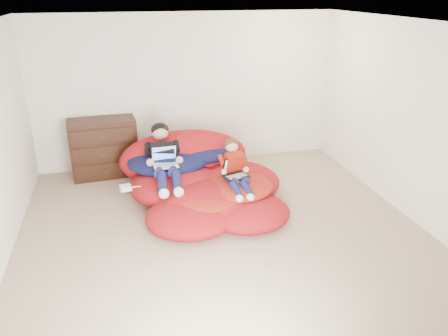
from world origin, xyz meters
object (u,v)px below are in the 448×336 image
dresser (104,148)px  beanbag_pile (200,181)px  laptop_white (165,160)px  older_boy (164,155)px  younger_boy (235,166)px  laptop_black (235,171)px

dresser → beanbag_pile: bearing=-42.7°
dresser → laptop_white: bearing=-55.0°
older_boy → younger_boy: older_boy is taller
younger_boy → beanbag_pile: bearing=138.4°
younger_boy → laptop_white: younger_boy is taller
beanbag_pile → older_boy: 0.64m
laptop_white → beanbag_pile: bearing=-2.4°
beanbag_pile → older_boy: (-0.48, 0.15, 0.38)m
beanbag_pile → laptop_white: (-0.48, 0.02, 0.36)m
dresser → younger_boy: bearing=-42.5°
laptop_black → dresser: bearing=137.2°
dresser → beanbag_pile: size_ratio=0.45×
younger_boy → laptop_white: bearing=156.6°
dresser → laptop_black: size_ratio=2.85×
dresser → laptop_black: (1.74, -1.61, 0.08)m
beanbag_pile → younger_boy: size_ratio=2.86×
younger_boy → laptop_black: 0.06m
laptop_white → younger_boy: bearing=-23.4°
dresser → laptop_black: dresser is taller
older_boy → younger_boy: bearing=-30.0°
older_boy → beanbag_pile: bearing=-17.3°
dresser → younger_boy: 2.37m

